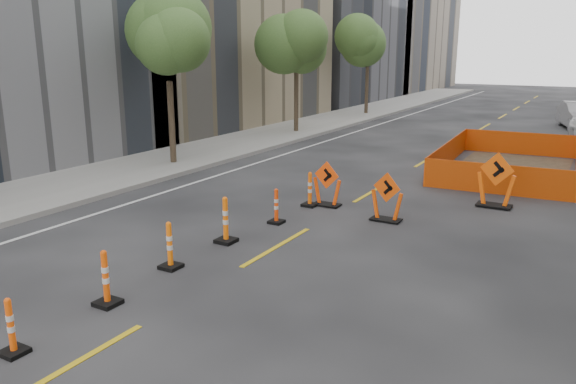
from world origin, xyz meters
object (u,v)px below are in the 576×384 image
Objects in this scene: chevron_sign_center at (387,197)px; chevron_sign_right at (496,180)px; channelizer_4 at (226,220)px; channelizer_6 at (310,189)px; channelizer_5 at (276,206)px; channelizer_2 at (106,278)px; chevron_sign_left at (327,184)px; channelizer_3 at (170,245)px; channelizer_1 at (11,326)px.

chevron_sign_right is (2.27, 2.88, 0.15)m from chevron_sign_center.
channelizer_4 is at bearing -117.05° from chevron_sign_right.
channelizer_5 is at bearing -89.96° from channelizer_6.
channelizer_5 is at bearing -125.56° from chevron_sign_right.
chevron_sign_center is (2.46, -0.27, 0.15)m from channelizer_6.
channelizer_6 is 2.48m from chevron_sign_center.
channelizer_2 is 7.95m from chevron_sign_left.
chevron_sign_center reaches higher than channelizer_4.
channelizer_4 reaches higher than channelizer_6.
chevron_sign_left reaches higher than channelizer_3.
chevron_sign_right is (5.04, 8.35, 0.30)m from channelizer_3.
channelizer_3 is at bearing -110.39° from chevron_sign_right.
chevron_sign_left is at bearing 83.15° from channelizer_3.
chevron_sign_center is at bearing -117.54° from chevron_sign_right.
chevron_sign_left is (0.72, 6.02, 0.15)m from channelizer_3.
chevron_sign_right reaches higher than channelizer_5.
chevron_sign_right reaches higher than channelizer_3.
channelizer_5 is 1.91m from channelizer_6.
channelizer_2 reaches higher than channelizer_5.
channelizer_5 is at bearing 88.80° from channelizer_2.
channelizer_3 is at bearing -105.23° from chevron_sign_center.
channelizer_5 is (0.26, 1.91, -0.09)m from channelizer_4.
channelizer_1 is 9.86m from chevron_sign_left.
channelizer_6 is at bearing 86.94° from channelizer_3.
channelizer_4 is (-0.14, 3.83, 0.04)m from channelizer_2.
channelizer_6 is (0.12, 7.65, -0.01)m from channelizer_2.
channelizer_6 is 0.63× the size of chevron_sign_right.
channelizer_3 is at bearing 95.60° from channelizer_2.
chevron_sign_right is (4.79, 12.17, 0.35)m from channelizer_1.
chevron_sign_center is (2.46, 1.65, 0.20)m from channelizer_5.
chevron_sign_center is at bearing 63.15° from channelizer_3.
channelizer_1 is 3.83m from channelizer_3.
chevron_sign_right is at bearing 52.22° from channelizer_4.
channelizer_2 is at bearing -87.96° from channelizer_4.
channelizer_3 is 0.77× the size of chevron_sign_center.
channelizer_6 is at bearing 90.04° from channelizer_5.
chevron_sign_center is (2.77, 5.47, 0.15)m from channelizer_3.
channelizer_4 is 0.85× the size of chevron_sign_left.
channelizer_6 is at bearing 89.11° from channelizer_2.
channelizer_1 is 0.88× the size of channelizer_2.
channelizer_1 is 5.74m from channelizer_4.
channelizer_4 reaches higher than channelizer_3.
channelizer_5 is 0.92× the size of channelizer_6.
channelizer_6 is (-0.00, 1.91, 0.04)m from channelizer_5.
channelizer_6 is (0.31, 5.74, 0.00)m from channelizer_3.
chevron_sign_left is (0.54, 7.93, 0.14)m from channelizer_2.
channelizer_3 is 0.91× the size of channelizer_4.
channelizer_5 is 0.71× the size of chevron_sign_center.
channelizer_2 is 0.93× the size of channelizer_4.
channelizer_2 is at bearing 91.83° from channelizer_1.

